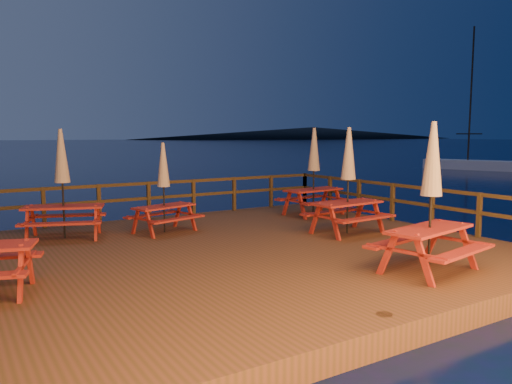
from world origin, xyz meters
The scene contains 11 objects.
ground centered at (0.00, 0.00, 0.00)m, with size 500.00×500.00×0.00m, color black.
deck centered at (0.00, 0.00, 0.20)m, with size 12.00×10.00×0.40m, color #4C3118.
deck_piles centered at (0.00, 0.00, -0.30)m, with size 11.44×9.44×1.40m.
railing centered at (0.00, 1.78, 1.16)m, with size 11.80×9.75×1.10m.
headland_right centered at (185.00, 230.00, 3.50)m, with size 230.40×86.40×7.00m, color black.
sailboat centered at (31.41, 15.66, 0.39)m, with size 3.92×7.86×11.68m.
picnic_table_0 centered at (-0.41, 2.58, 1.59)m, with size 1.90×1.71×2.29m.
picnic_table_1 centered at (2.31, -3.47, 1.82)m, with size 2.16×1.89×2.73m.
picnic_table_3 centered at (3.47, -0.01, 1.79)m, with size 1.96×1.65×2.67m.
picnic_table_4 centered at (-2.74, 3.17, 1.77)m, with size 2.24×2.05×2.63m.
picnic_table_5 centered at (4.57, 2.74, 1.80)m, with size 2.00×1.69×2.69m.
Camera 1 is at (-5.09, -9.36, 2.91)m, focal length 35.00 mm.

